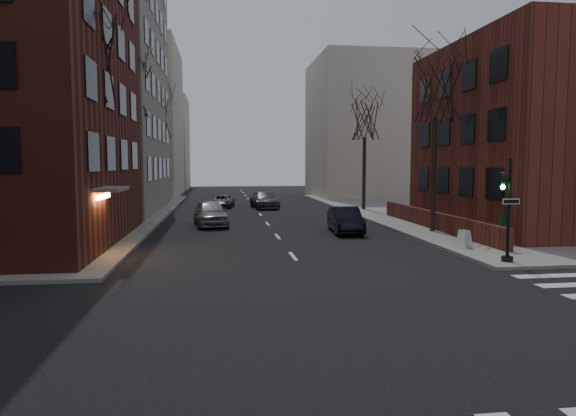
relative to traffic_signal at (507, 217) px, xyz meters
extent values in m
plane|color=black|center=(-7.94, -8.99, -1.91)|extent=(160.00, 160.00, 0.00)
cube|color=gray|center=(-24.94, 25.01, 12.09)|extent=(18.00, 18.00, 28.00)
cube|color=maroon|center=(8.56, 10.01, 3.59)|extent=(12.00, 14.00, 11.00)
cube|color=maroon|center=(1.36, 10.01, -1.26)|extent=(0.35, 16.00, 1.00)
cube|color=beige|center=(-22.94, 46.01, 7.09)|extent=(14.00, 16.00, 18.00)
cube|color=beige|center=(7.06, 41.01, 6.09)|extent=(14.00, 14.00, 16.00)
cube|color=beige|center=(-20.94, 63.01, 5.09)|extent=(10.00, 12.00, 14.00)
cylinder|color=black|center=(0.06, 0.01, 0.24)|extent=(0.14, 0.14, 4.00)
cylinder|color=black|center=(0.06, 0.01, -1.66)|extent=(0.44, 0.44, 0.20)
imported|color=black|center=(-0.19, 0.01, 1.09)|extent=(0.16, 0.20, 1.00)
sphere|color=#19FF4C|center=(-0.26, -0.04, 1.14)|extent=(0.18, 0.18, 0.18)
cube|color=white|center=(0.06, -0.11, 0.59)|extent=(0.70, 0.03, 0.22)
cylinder|color=#2D231C|center=(-16.74, 5.01, 1.57)|extent=(0.28, 0.28, 6.65)
cylinder|color=#2D231C|center=(-16.74, 17.01, 1.74)|extent=(0.28, 0.28, 7.00)
cylinder|color=#2D231C|center=(-16.74, 31.01, 1.39)|extent=(0.28, 0.28, 6.30)
cylinder|color=#2D231C|center=(0.86, 9.01, 1.39)|extent=(0.28, 0.28, 6.30)
cylinder|color=#2D231C|center=(0.86, 23.01, 1.22)|extent=(0.28, 0.28, 5.95)
cylinder|color=black|center=(-16.14, 13.01, 1.24)|extent=(0.12, 0.12, 6.00)
sphere|color=#FFA54C|center=(-16.14, 13.01, 4.34)|extent=(0.36, 0.36, 0.36)
cylinder|color=black|center=(-16.14, 33.01, 1.24)|extent=(0.12, 0.12, 6.00)
sphere|color=#FFA54C|center=(-16.14, 33.01, 4.34)|extent=(0.36, 0.36, 0.36)
imported|color=black|center=(-3.94, 9.98, -1.17)|extent=(1.88, 4.56, 1.47)
imported|color=gray|center=(-11.62, 14.29, -1.09)|extent=(2.50, 5.01, 1.64)
imported|color=#3F3F44|center=(-7.14, 26.71, -1.17)|extent=(2.56, 5.29, 1.48)
imported|color=#444348|center=(-10.82, 27.87, -1.34)|extent=(2.35, 4.25, 1.13)
cube|color=white|center=(-0.14, 3.17, -1.34)|extent=(0.47, 0.59, 0.84)
cone|color=#16321C|center=(2.53, 4.56, -0.88)|extent=(1.09, 1.09, 1.76)
camera|label=1|loc=(-10.98, -18.41, 2.05)|focal=32.00mm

